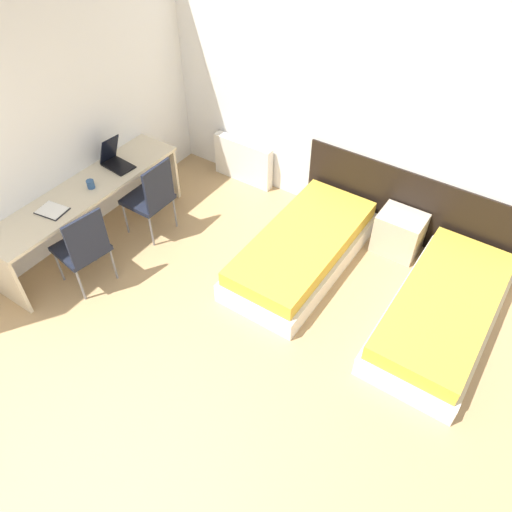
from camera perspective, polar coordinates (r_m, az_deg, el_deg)
name	(u,v)px	position (r m, az deg, el deg)	size (l,w,h in m)	color
ground_plane	(110,456)	(4.39, -16.30, -21.11)	(20.00, 20.00, 0.00)	tan
wall_back	(347,107)	(5.53, 10.36, 16.36)	(5.48, 0.05, 2.70)	white
wall_left	(59,122)	(5.55, -21.60, 14.07)	(0.05, 4.74, 2.70)	white
headboard_panel	(411,208)	(5.75, 17.25, 5.22)	(2.54, 0.03, 0.87)	black
bed_near_window	(302,250)	(5.37, 5.31, 0.72)	(0.90, 1.95, 0.40)	silver
bed_near_door	(442,312)	(5.08, 20.53, -6.02)	(0.90, 1.95, 0.40)	silver
nightstand	(399,233)	(5.70, 16.03, 2.54)	(0.49, 0.39, 0.48)	beige
radiator	(243,161)	(6.52, -1.47, 10.79)	(0.83, 0.12, 0.57)	silver
desk	(88,200)	(5.67, -18.67, 6.12)	(0.56, 2.30, 0.73)	beige
chair_near_laptop	(151,196)	(5.65, -11.88, 6.77)	(0.46, 0.46, 0.96)	black
chair_near_notebook	(83,246)	(5.19, -19.15, 1.09)	(0.52, 0.52, 0.96)	black
laptop	(115,160)	(5.82, -15.81, 10.52)	(0.37, 0.25, 0.34)	black
open_notebook	(52,210)	(5.39, -22.28, 4.84)	(0.31, 0.26, 0.02)	black
mug	(91,184)	(5.56, -18.38, 7.80)	(0.08, 0.08, 0.09)	#2D5184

